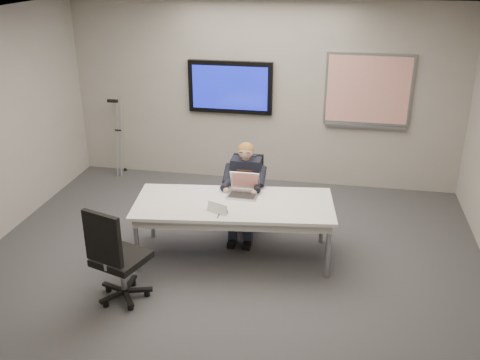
% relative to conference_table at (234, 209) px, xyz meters
% --- Properties ---
extents(floor, '(6.00, 6.00, 0.02)m').
position_rel_conference_table_xyz_m(floor, '(-0.03, -0.58, -0.63)').
color(floor, '#3C3C3F').
rests_on(floor, ground).
extents(ceiling, '(6.00, 6.00, 0.02)m').
position_rel_conference_table_xyz_m(ceiling, '(-0.03, -0.58, 2.17)').
color(ceiling, silver).
rests_on(ceiling, wall_back).
extents(wall_back, '(6.00, 0.02, 2.80)m').
position_rel_conference_table_xyz_m(wall_back, '(-0.03, 2.42, 0.77)').
color(wall_back, gray).
rests_on(wall_back, ground).
extents(conference_table, '(2.41, 1.25, 0.71)m').
position_rel_conference_table_xyz_m(conference_table, '(0.00, 0.00, 0.00)').
color(conference_table, silver).
rests_on(conference_table, ground).
extents(tv_display, '(1.30, 0.09, 0.80)m').
position_rel_conference_table_xyz_m(tv_display, '(-0.53, 2.36, 0.87)').
color(tv_display, black).
rests_on(tv_display, wall_back).
extents(whiteboard, '(1.25, 0.08, 1.10)m').
position_rel_conference_table_xyz_m(whiteboard, '(1.52, 2.39, 0.90)').
color(whiteboard, '#96999E').
rests_on(whiteboard, wall_back).
extents(office_chair_far, '(0.49, 0.49, 0.98)m').
position_rel_conference_table_xyz_m(office_chair_far, '(0.02, 0.74, -0.32)').
color(office_chair_far, black).
rests_on(office_chair_far, ground).
extents(office_chair_near, '(0.66, 0.66, 1.10)m').
position_rel_conference_table_xyz_m(office_chair_near, '(-0.99, -1.11, -0.29)').
color(office_chair_near, black).
rests_on(office_chair_near, ground).
extents(seated_person, '(0.38, 0.65, 1.23)m').
position_rel_conference_table_xyz_m(seated_person, '(0.02, 0.51, -0.14)').
color(seated_person, '#1F2634').
rests_on(seated_person, office_chair_far).
extents(crutch, '(0.31, 0.60, 1.37)m').
position_rel_conference_table_xyz_m(crutch, '(-2.34, 2.21, 0.03)').
color(crutch, '#B4B7BD').
rests_on(crutch, ground).
extents(laptop, '(0.37, 0.34, 0.26)m').
position_rel_conference_table_xyz_m(laptop, '(0.07, 0.25, 0.15)').
color(laptop, silver).
rests_on(laptop, conference_table).
extents(name_tent, '(0.26, 0.16, 0.10)m').
position_rel_conference_table_xyz_m(name_tent, '(-0.13, -0.27, 0.13)').
color(name_tent, silver).
rests_on(name_tent, conference_table).
extents(pen, '(0.01, 0.13, 0.01)m').
position_rel_conference_table_xyz_m(pen, '(-0.10, -0.36, 0.09)').
color(pen, black).
rests_on(pen, conference_table).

